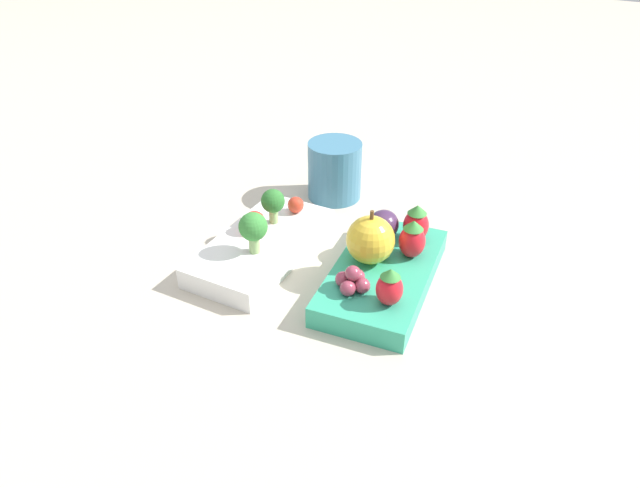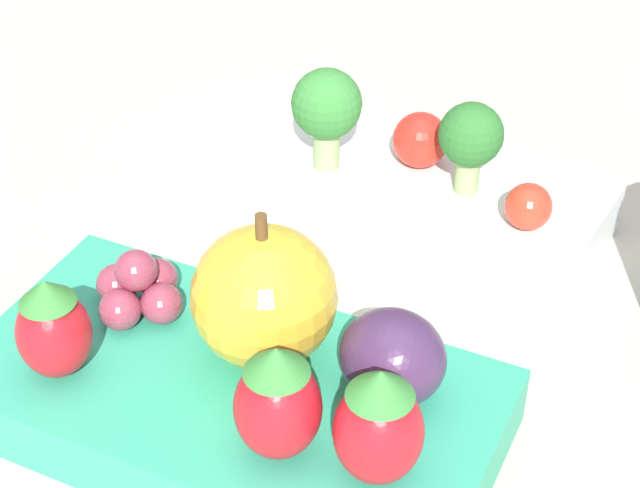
{
  "view_description": "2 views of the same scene",
  "coord_description": "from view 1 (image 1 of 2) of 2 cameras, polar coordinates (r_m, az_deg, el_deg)",
  "views": [
    {
      "loc": [
        -0.49,
        -0.27,
        0.41
      ],
      "look_at": [
        0.0,
        -0.0,
        0.04
      ],
      "focal_mm": 32.0,
      "sensor_mm": 36.0,
      "label": 1
    },
    {
      "loc": [
        0.2,
        -0.31,
        0.31
      ],
      "look_at": [
        0.0,
        -0.0,
        0.04
      ],
      "focal_mm": 60.0,
      "sensor_mm": 36.0,
      "label": 2
    }
  ],
  "objects": [
    {
      "name": "drinking_cup",
      "position": [
        0.83,
        1.47,
        7.37
      ],
      "size": [
        0.08,
        0.08,
        0.08
      ],
      "color": "teal",
      "rests_on": "ground_plane"
    },
    {
      "name": "strawberry_0",
      "position": [
        0.7,
        9.58,
        2.05
      ],
      "size": [
        0.03,
        0.03,
        0.05
      ],
      "color": "red",
      "rests_on": "bento_box_fruit"
    },
    {
      "name": "bento_box_fruit",
      "position": [
        0.67,
        6.28,
        -3.14
      ],
      "size": [
        0.22,
        0.13,
        0.03
      ],
      "color": "#33A87F",
      "rests_on": "ground_plane"
    },
    {
      "name": "cherry_tomato_0",
      "position": [
        0.71,
        -6.65,
        2.17
      ],
      "size": [
        0.03,
        0.03,
        0.03
      ],
      "color": "red",
      "rests_on": "bento_box_savoury"
    },
    {
      "name": "bento_box_savoury",
      "position": [
        0.72,
        -5.84,
        -0.23
      ],
      "size": [
        0.21,
        0.1,
        0.03
      ],
      "color": "white",
      "rests_on": "ground_plane"
    },
    {
      "name": "broccoli_floret_1",
      "position": [
        0.66,
        -6.7,
        1.59
      ],
      "size": [
        0.03,
        0.03,
        0.05
      ],
      "color": "#93B770",
      "rests_on": "bento_box_savoury"
    },
    {
      "name": "strawberry_2",
      "position": [
        0.67,
        9.21,
        0.48
      ],
      "size": [
        0.03,
        0.03,
        0.05
      ],
      "color": "red",
      "rests_on": "bento_box_fruit"
    },
    {
      "name": "plum",
      "position": [
        0.7,
        6.36,
        1.93
      ],
      "size": [
        0.04,
        0.04,
        0.04
      ],
      "color": "#42284C",
      "rests_on": "bento_box_fruit"
    },
    {
      "name": "ground_plane",
      "position": [
        0.7,
        -0.15,
        -2.52
      ],
      "size": [
        4.0,
        4.0,
        0.0
      ],
      "primitive_type": "plane",
      "color": "#BCB29E"
    },
    {
      "name": "strawberry_1",
      "position": [
        0.59,
        6.97,
        -4.3
      ],
      "size": [
        0.03,
        0.03,
        0.04
      ],
      "color": "red",
      "rests_on": "bento_box_fruit"
    },
    {
      "name": "broccoli_floret_0",
      "position": [
        0.72,
        -4.73,
        4.19
      ],
      "size": [
        0.03,
        0.03,
        0.05
      ],
      "color": "#93B770",
      "rests_on": "bento_box_savoury"
    },
    {
      "name": "grape_cluster",
      "position": [
        0.62,
        3.28,
        -3.67
      ],
      "size": [
        0.04,
        0.04,
        0.03
      ],
      "color": "#93384C",
      "rests_on": "bento_box_fruit"
    },
    {
      "name": "apple",
      "position": [
        0.65,
        5.07,
        0.42
      ],
      "size": [
        0.06,
        0.06,
        0.07
      ],
      "color": "gold",
      "rests_on": "bento_box_fruit"
    },
    {
      "name": "cherry_tomato_1",
      "position": [
        0.75,
        -2.45,
        3.94
      ],
      "size": [
        0.02,
        0.02,
        0.02
      ],
      "color": "red",
      "rests_on": "bento_box_savoury"
    }
  ]
}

